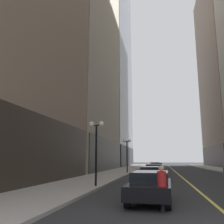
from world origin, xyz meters
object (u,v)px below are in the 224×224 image
Objects in this scene: car_black at (150,185)px; pedestrian_in_red_jacket at (162,184)px; street_lamp_left_near at (96,138)px; car_blue at (155,166)px; car_maroon at (157,167)px; street_lamp_left_far at (127,148)px; car_grey at (152,175)px; car_white at (154,170)px.

car_black is 1.97m from pedestrian_in_red_jacket.
car_blue is at bearing 83.46° from street_lamp_left_near.
car_maroon is 7.59m from street_lamp_left_far.
car_blue is (-0.31, 6.88, -0.00)m from car_maroon.
car_grey is (-0.13, 7.45, -0.00)m from car_black.
car_black is 1.15× the size of car_blue.
street_lamp_left_near is 1.00× the size of street_lamp_left_far.
street_lamp_left_near is (-3.65, -22.27, 2.54)m from car_maroon.
street_lamp_left_far reaches higher than car_white.
street_lamp_left_far is at bearing 90.00° from street_lamp_left_near.
car_white is at bearing 92.25° from pedestrian_in_red_jacket.
car_white and car_blue have the same top height.
car_black and car_blue have the same top height.
car_grey is 1.09× the size of car_blue.
car_maroon is (-0.10, 26.89, -0.00)m from car_black.
pedestrian_in_red_jacket is 23.13m from street_lamp_left_far.
street_lamp_left_far is (-3.65, -6.15, 2.54)m from car_maroon.
street_lamp_left_far reaches higher than car_blue.
street_lamp_left_far is at bearing 127.33° from car_white.
street_lamp_left_near reaches higher than car_grey.
car_grey is 1.10× the size of car_maroon.
street_lamp_left_far is (-3.54, 4.64, 2.54)m from car_white.
car_white is 6.36m from street_lamp_left_far.
street_lamp_left_far is (0.00, 16.12, 0.00)m from street_lamp_left_near.
car_grey and car_blue have the same top height.
street_lamp_left_far reaches higher than pedestrian_in_red_jacket.
street_lamp_left_far is at bearing 100.23° from car_black.
car_maroon is at bearing 89.89° from car_grey.
car_white is 1.05× the size of car_maroon.
car_maroon is 6.88m from car_blue.
street_lamp_left_near is (-3.61, -2.83, 2.54)m from car_grey.
street_lamp_left_near is at bearing -107.14° from car_white.
car_grey is 14.00m from street_lamp_left_far.
car_blue is 0.94× the size of street_lamp_left_near.
car_black is 2.91× the size of pedestrian_in_red_jacket.
street_lamp_left_far is (-4.25, 22.62, 2.31)m from pedestrian_in_red_jacket.
car_blue is at bearing 90.58° from car_grey.
pedestrian_in_red_jacket is 0.37× the size of street_lamp_left_far.
car_grey is at bearing 93.91° from pedestrian_in_red_jacket.
street_lamp_left_near is at bearing 129.01° from car_black.
car_white is (-0.20, 16.10, -0.00)m from car_black.
car_grey is at bearing 38.14° from street_lamp_left_near.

